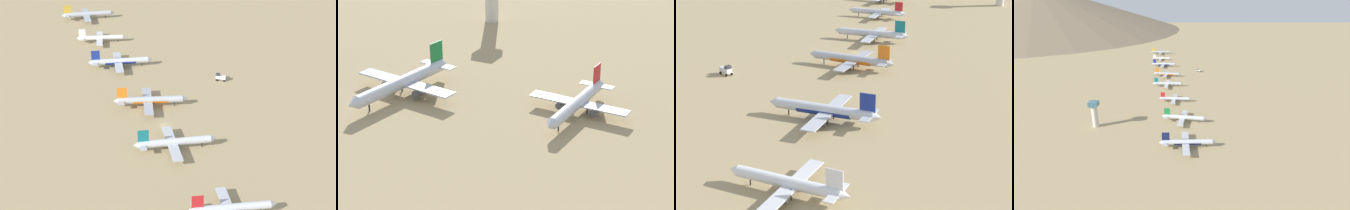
{
  "view_description": "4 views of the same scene",
  "coord_description": "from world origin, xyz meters",
  "views": [
    {
      "loc": [
        -43.11,
        -230.37,
        127.66
      ],
      "look_at": [
        3.17,
        7.06,
        6.56
      ],
      "focal_mm": 62.83,
      "sensor_mm": 36.0,
      "label": 1
    },
    {
      "loc": [
        157.99,
        -15.55,
        71.64
      ],
      "look_at": [
        20.09,
        -85.23,
        3.2
      ],
      "focal_mm": 72.45,
      "sensor_mm": 36.0,
      "label": 2
    },
    {
      "loc": [
        -62.24,
        204.87,
        62.3
      ],
      "look_at": [
        -17.61,
        71.96,
        5.98
      ],
      "focal_mm": 55.84,
      "sensor_mm": 36.0,
      "label": 3
    },
    {
      "loc": [
        22.85,
        -332.89,
        102.23
      ],
      "look_at": [
        18.19,
        -90.84,
        4.79
      ],
      "focal_mm": 30.28,
      "sensor_mm": 36.0,
      "label": 4
    }
  ],
  "objects": [
    {
      "name": "parked_jet_1",
      "position": [
        20.05,
        -116.17,
        3.75
      ],
      "size": [
        38.59,
        31.51,
        11.14
      ],
      "color": "silver",
      "rests_on": "ground"
    },
    {
      "name": "parked_jet_2",
      "position": [
        10.65,
        -69.77,
        3.18
      ],
      "size": [
        32.75,
        26.6,
        9.45
      ],
      "color": "silver",
      "rests_on": "ground"
    }
  ]
}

